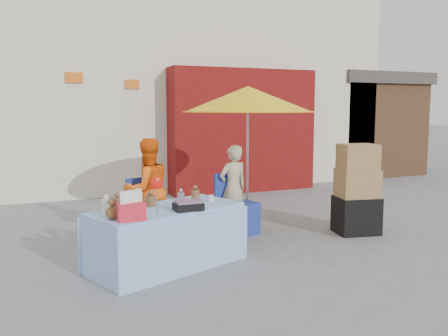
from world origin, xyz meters
name	(u,v)px	position (x,y,z in m)	size (l,w,h in m)	color
ground	(225,258)	(0.00, 0.00, 0.00)	(80.00, 80.00, 0.00)	slate
backdrop	(130,57)	(0.52, 7.52, 3.10)	(14.00, 8.00, 7.80)	silver
market_table	(167,236)	(-0.70, 0.00, 0.34)	(1.91, 1.37, 1.05)	#98B8F3
chair_left	(150,224)	(-0.64, 1.00, 0.26)	(0.56, 0.56, 0.85)	navy
chair_right	(237,216)	(0.61, 1.00, 0.26)	(0.56, 0.56, 0.85)	navy
vendor_orange	(147,190)	(-0.64, 1.14, 0.69)	(0.67, 0.52, 1.38)	#FF5E0D
vendor_beige	(233,188)	(0.61, 1.14, 0.63)	(0.46, 0.30, 1.25)	tan
umbrella	(248,100)	(0.91, 1.29, 1.89)	(1.90, 1.90, 2.09)	gray
box_stack	(357,192)	(2.18, 0.35, 0.59)	(0.66, 0.58, 1.27)	black
tarp_bundle	(157,247)	(-0.74, 0.27, 0.15)	(0.67, 0.54, 0.30)	yellow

